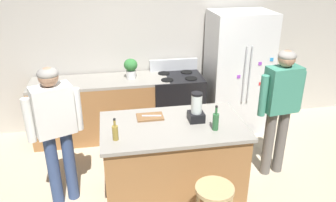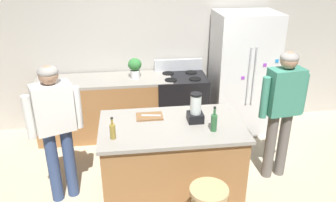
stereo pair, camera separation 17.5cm
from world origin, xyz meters
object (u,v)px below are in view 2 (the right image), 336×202
kitchen_island (171,160)px  bottle_vinegar (113,131)px  chef_knife (151,115)px  bar_stool (208,202)px  bottle_olive_oil (214,122)px  potted_plant (135,67)px  refrigerator (242,74)px  person_by_sink_right (283,105)px  cutting_board (149,116)px  blender_appliance (196,110)px  stove_range (181,104)px  person_by_island_left (55,122)px

kitchen_island → bottle_vinegar: size_ratio=6.67×
bottle_vinegar → chef_knife: bearing=45.4°
kitchen_island → bar_stool: size_ratio=2.29×
kitchen_island → bottle_olive_oil: (0.42, -0.19, 0.56)m
potted_plant → bottle_vinegar: (-0.29, -1.77, -0.09)m
bar_stool → bottle_olive_oil: size_ratio=2.49×
refrigerator → person_by_sink_right: bearing=-87.9°
bar_stool → cutting_board: cutting_board is taller
potted_plant → bottle_olive_oil: bearing=-66.6°
chef_knife → bar_stool: bearing=-57.2°
blender_appliance → stove_range: bearing=86.6°
blender_appliance → person_by_island_left: bearing=177.7°
blender_appliance → chef_knife: size_ratio=1.53×
blender_appliance → cutting_board: (-0.50, 0.17, -0.13)m
cutting_board → chef_knife: chef_knife is taller
kitchen_island → person_by_island_left: bearing=175.2°
person_by_island_left → cutting_board: 1.02m
refrigerator → blender_appliance: bearing=-125.5°
potted_plant → blender_appliance: blender_appliance is taller
person_by_island_left → potted_plant: bearing=57.8°
person_by_island_left → bottle_vinegar: (0.62, -0.32, 0.03)m
blender_appliance → chef_knife: bearing=160.9°
bottle_vinegar → chef_knife: 0.60m
bar_stool → potted_plant: bearing=103.3°
refrigerator → person_by_sink_right: (0.05, -1.29, 0.06)m
refrigerator → bar_stool: bearing=-114.9°
blender_appliance → potted_plant: bearing=111.8°
refrigerator → cutting_board: size_ratio=6.22×
person_by_sink_right → chef_knife: (-1.56, 0.00, -0.05)m
person_by_sink_right → kitchen_island: bearing=-171.4°
blender_appliance → bottle_vinegar: 0.94m
potted_plant → chef_knife: size_ratio=1.36×
stove_range → person_by_island_left: 2.20m
person_by_sink_right → chef_knife: bearing=179.8°
bottle_vinegar → chef_knife: (0.42, 0.43, -0.06)m
stove_range → bottle_vinegar: 2.07m
kitchen_island → potted_plant: potted_plant is taller
bottle_vinegar → bar_stool: bearing=-35.4°
refrigerator → cutting_board: 2.00m
stove_range → cutting_board: bearing=-114.0°
person_by_island_left → bottle_vinegar: 0.69m
person_by_sink_right → potted_plant: size_ratio=5.47×
bar_stool → potted_plant: potted_plant is taller
stove_range → cutting_board: (-0.58, -1.31, 0.46)m
blender_appliance → bottle_vinegar: bearing=-163.8°
blender_appliance → cutting_board: 0.54m
bar_stool → bottle_olive_oil: bearing=73.5°
person_by_island_left → blender_appliance: 1.52m
person_by_sink_right → bar_stool: (-1.13, -1.03, -0.46)m
person_by_sink_right → bottle_vinegar: person_by_sink_right is taller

